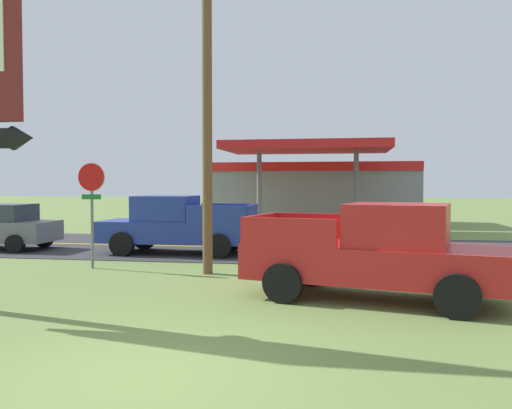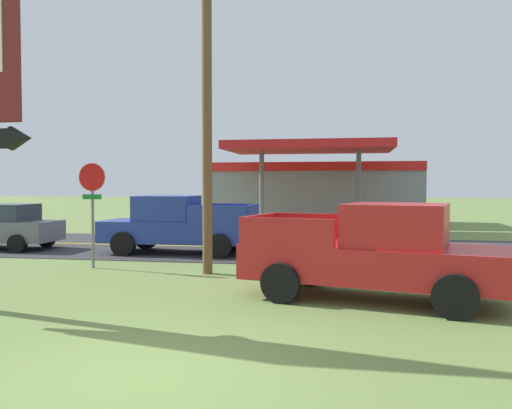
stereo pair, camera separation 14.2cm
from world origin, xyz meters
The scene contains 9 objects.
ground_plane centered at (0.00, 0.00, 0.00)m, with size 180.00×180.00×0.00m, color olive.
road_asphalt centered at (0.00, 13.00, 0.01)m, with size 140.00×8.00×0.02m, color #333335.
road_centre_line centered at (0.00, 13.00, 0.02)m, with size 126.00×0.20×0.01m, color gold.
stop_sign centered at (-4.58, 7.61, 2.03)m, with size 0.80×0.08×2.95m.
utility_pole centered at (-1.17, 7.28, 5.25)m, with size 2.19×0.26×9.80m.
gas_station centered at (0.53, 25.73, 1.94)m, with size 12.00×11.50×4.40m.
pickup_red_parked_on_lawn centered at (3.04, 4.78, 0.96)m, with size 5.51×3.11×1.96m.
pickup_blue_on_road centered at (-3.22, 11.00, 0.96)m, with size 5.20×2.24×1.96m.
car_grey_far_lane centered at (-9.92, 11.00, 0.83)m, with size 4.20×2.00×1.64m.
Camera 2 is at (2.50, -6.04, 2.34)m, focal length 36.91 mm.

